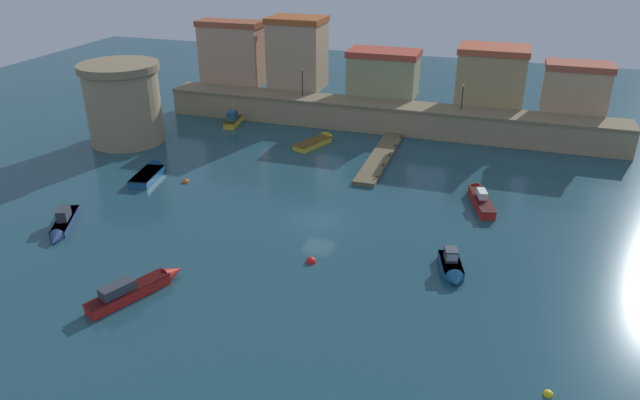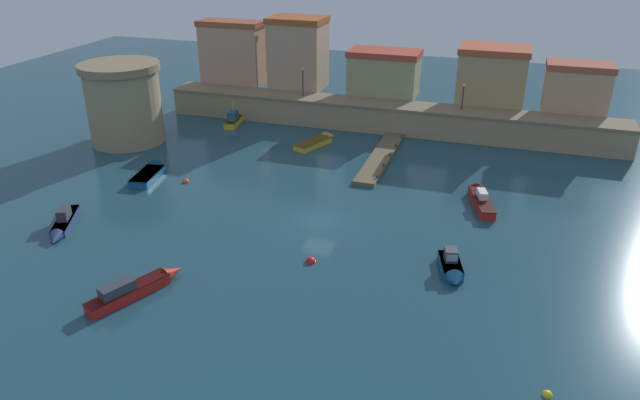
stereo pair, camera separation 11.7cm
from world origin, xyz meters
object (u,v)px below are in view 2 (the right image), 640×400
Objects in this scene: moored_boat_7 at (236,118)px; fortress_tower at (124,103)px; moored_boat_0 at (319,141)px; moored_boat_3 at (480,197)px; moored_boat_6 at (62,224)px; quay_lamp_1 at (463,92)px; moored_boat_4 at (452,268)px; mooring_buoy_1 at (186,182)px; moored_boat_5 at (152,172)px; mooring_buoy_0 at (311,262)px; moored_boat_2 at (136,288)px; quay_lamp_0 at (303,77)px; mooring_buoy_2 at (547,395)px.

fortress_tower is at bearing 130.49° from moored_boat_7.
moored_boat_3 reaches higher than moored_boat_0.
moored_boat_6 is at bearing -69.93° from fortress_tower.
quay_lamp_1 reaches higher than moored_boat_0.
moored_boat_7 is at bearing -147.74° from moored_boat_4.
moored_boat_5 is at bearing 173.90° from mooring_buoy_1.
moored_boat_7 is at bearing 100.52° from mooring_buoy_1.
mooring_buoy_0 reaches higher than mooring_buoy_1.
moored_boat_2 reaches higher than moored_boat_3.
moored_boat_7 is (-7.76, -3.10, -5.00)m from quay_lamp_0.
fortress_tower is 1.41× the size of moored_boat_0.
fortress_tower reaches higher than quay_lamp_0.
moored_boat_3 is (22.69, -17.20, -5.09)m from quay_lamp_0.
moored_boat_5 is 17.78m from moored_boat_7.
moored_boat_5 is 7.80× the size of mooring_buoy_0.
moored_boat_0 is at bearing 125.33° from mooring_buoy_2.
moored_boat_2 is (-2.43, -31.93, 0.19)m from moored_boat_0.
mooring_buoy_0 is at bearing -127.16° from moored_boat_5.
moored_boat_3 is at bearing -37.18° from quay_lamp_0.
moored_boat_5 is at bearing -44.69° from fortress_tower.
moored_boat_4 is 0.70× the size of moored_boat_6.
fortress_tower is 39.50m from moored_boat_3.
fortress_tower is at bearing -129.44° from moored_boat_4.
moored_boat_4 is (19.74, 9.19, -0.07)m from moored_boat_2.
moored_boat_7 is at bearing -11.32° from moored_boat_5.
moored_boat_3 is 10.72× the size of mooring_buoy_1.
moored_boat_4 is (2.65, -29.85, -4.80)m from quay_lamp_1.
moored_boat_2 is 12.76m from moored_boat_6.
moored_boat_6 is (-31.83, -15.54, -0.07)m from moored_boat_3.
quay_lamp_0 is at bearing -31.22° from moored_boat_5.
quay_lamp_0 reaches higher than moored_boat_0.
quay_lamp_1 is (19.05, -0.00, -0.30)m from quay_lamp_0.
moored_boat_4 is (38.08, -16.90, -4.01)m from fortress_tower.
moored_boat_0 is 1.44× the size of moored_boat_4.
mooring_buoy_2 is at bearing -77.56° from quay_lamp_1.
moored_boat_7 is at bearing -173.41° from quay_lamp_1.
quay_lamp_1 is 0.68× the size of moored_boat_4.
moored_boat_5 is at bearing 152.22° from mooring_buoy_0.
moored_boat_4 is at bearing -121.64° from moored_boat_0.
moored_boat_2 is 30.10m from moored_boat_3.
moored_boat_0 is (-14.66, -7.10, -4.92)m from quay_lamp_1.
moored_boat_5 is 1.03× the size of moored_boat_7.
mooring_buoy_1 is (-27.07, -4.09, -0.48)m from moored_boat_3.
quay_lamp_1 is 27.40m from moored_boat_7.
moored_boat_7 reaches higher than moored_boat_3.
quay_lamp_0 is at bearing 38.32° from fortress_tower.
moored_boat_2 reaches higher than moored_boat_0.
moored_boat_7 is 18.52m from mooring_buoy_1.
mooring_buoy_2 is (25.98, -1.29, -0.54)m from moored_boat_2.
moored_boat_2 reaches higher than mooring_buoy_0.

